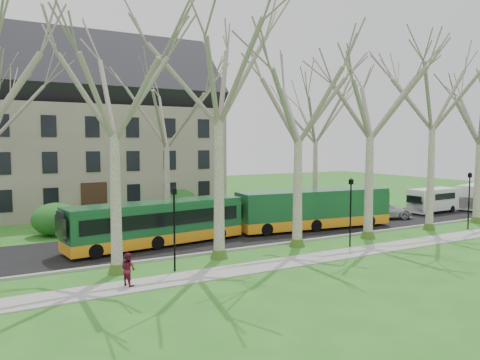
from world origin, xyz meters
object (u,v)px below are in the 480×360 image
bus_follow (314,209)px  van_b (477,197)px  van_a (433,201)px  sedan (381,210)px  bus_lead (157,223)px  pedestrian_b (128,269)px

bus_follow → van_b: bus_follow is taller
bus_follow → van_a: size_ratio=2.35×
bus_follow → sedan: size_ratio=2.28×
van_a → sedan: bearing=178.3°
bus_lead → van_b: bearing=-7.0°
bus_follow → pedestrian_b: (-16.53, -7.20, -0.77)m
bus_lead → sedan: (20.51, 0.69, -0.68)m
bus_lead → pedestrian_b: bearing=-125.8°
van_a → van_b: bearing=-7.5°
sedan → pedestrian_b: (-24.54, -8.12, -0.02)m
van_b → pedestrian_b: 38.06m
bus_lead → sedan: size_ratio=2.17×
bus_follow → pedestrian_b: bus_follow is taller
van_a → van_b: van_b is taller
bus_lead → van_b: bus_lead is taller
bus_follow → van_a: bearing=9.9°
sedan → van_b: (12.74, -0.45, 0.45)m
van_b → pedestrian_b: size_ratio=3.68×
bus_lead → pedestrian_b: (-4.02, -7.44, -0.69)m
pedestrian_b → sedan: bearing=-97.3°
bus_lead → bus_follow: 12.51m
sedan → van_b: bearing=-73.4°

